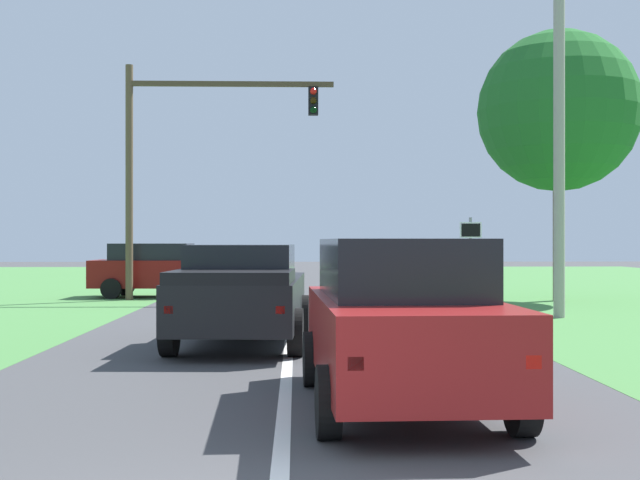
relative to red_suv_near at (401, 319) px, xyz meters
name	(u,v)px	position (x,y,z in m)	size (l,w,h in m)	color
ground_plane	(289,335)	(-1.35, 7.42, -1.02)	(120.00, 120.00, 0.00)	#424244
red_suv_near	(401,319)	(0.00, 0.00, 0.00)	(2.25, 4.90, 1.94)	maroon
pickup_truck_lead	(242,293)	(-2.20, 5.86, -0.06)	(2.53, 5.57, 1.85)	black
traffic_light	(182,146)	(-4.88, 17.79, 3.95)	(6.72, 0.40, 7.60)	brown
keep_moving_sign	(471,251)	(3.61, 13.50, 0.62)	(0.60, 0.09, 2.56)	gray
oak_tree_right	(559,111)	(7.17, 17.07, 5.03)	(5.14, 5.14, 8.63)	#4C351E
crossing_suv_far	(157,269)	(-5.93, 19.21, -0.06)	(4.45, 2.26, 1.82)	maroon
utility_pole_right	(559,150)	(5.34, 11.15, 3.17)	(0.28, 0.28, 8.37)	#9E998E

